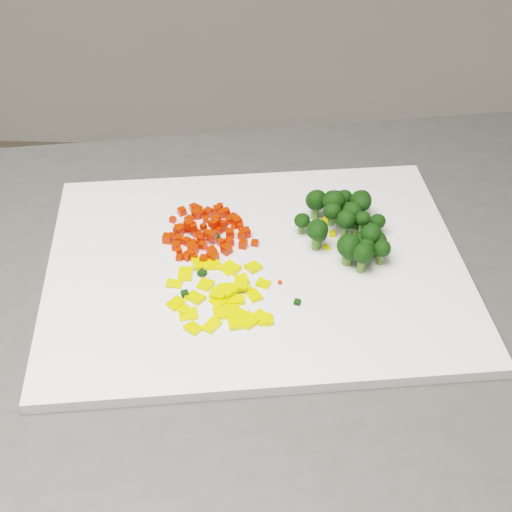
{
  "coord_description": "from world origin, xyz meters",
  "views": [
    {
      "loc": [
        0.35,
        -0.45,
        1.47
      ],
      "look_at": [
        0.32,
        0.21,
        0.92
      ],
      "focal_mm": 50.0,
      "sensor_mm": 36.0,
      "label": 1
    }
  ],
  "objects_px": {
    "counter_block": "(252,483)",
    "pepper_pile": "(226,290)",
    "carrot_pile": "(207,224)",
    "cutting_board": "(256,267)",
    "broccoli_pile": "(347,217)"
  },
  "relations": [
    {
      "from": "cutting_board",
      "to": "carrot_pile",
      "type": "height_order",
      "value": "carrot_pile"
    },
    {
      "from": "pepper_pile",
      "to": "broccoli_pile",
      "type": "xyz_separation_m",
      "value": [
        0.14,
        0.11,
        0.02
      ]
    },
    {
      "from": "pepper_pile",
      "to": "broccoli_pile",
      "type": "bearing_deg",
      "value": 38.9
    },
    {
      "from": "counter_block",
      "to": "carrot_pile",
      "type": "distance_m",
      "value": 0.49
    },
    {
      "from": "pepper_pile",
      "to": "carrot_pile",
      "type": "bearing_deg",
      "value": 105.76
    },
    {
      "from": "counter_block",
      "to": "cutting_board",
      "type": "distance_m",
      "value": 0.46
    },
    {
      "from": "counter_block",
      "to": "broccoli_pile",
      "type": "relative_size",
      "value": 7.41
    },
    {
      "from": "counter_block",
      "to": "pepper_pile",
      "type": "xyz_separation_m",
      "value": [
        -0.03,
        -0.05,
        0.47
      ]
    },
    {
      "from": "counter_block",
      "to": "cutting_board",
      "type": "bearing_deg",
      "value": 56.02
    },
    {
      "from": "carrot_pile",
      "to": "pepper_pile",
      "type": "bearing_deg",
      "value": -74.24
    },
    {
      "from": "counter_block",
      "to": "broccoli_pile",
      "type": "xyz_separation_m",
      "value": [
        0.12,
        0.06,
        0.49
      ]
    },
    {
      "from": "cutting_board",
      "to": "pepper_pile",
      "type": "height_order",
      "value": "pepper_pile"
    },
    {
      "from": "cutting_board",
      "to": "broccoli_pile",
      "type": "bearing_deg",
      "value": 26.07
    },
    {
      "from": "counter_block",
      "to": "carrot_pile",
      "type": "xyz_separation_m",
      "value": [
        -0.06,
        0.06,
        0.48
      ]
    },
    {
      "from": "cutting_board",
      "to": "counter_block",
      "type": "bearing_deg",
      "value": -123.98
    }
  ]
}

